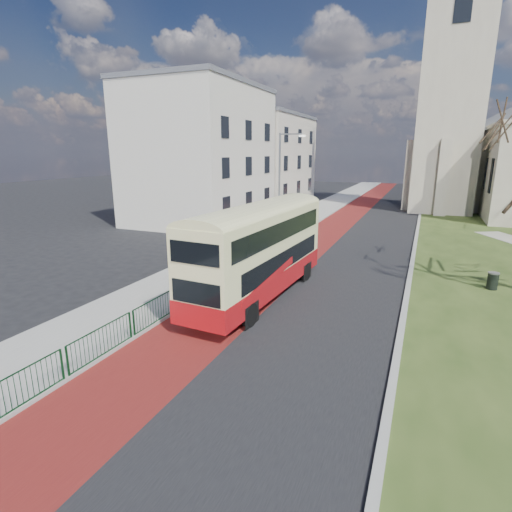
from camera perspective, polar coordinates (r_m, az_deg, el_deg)
The scene contains 13 objects.
ground at distance 15.74m, azimuth -3.67°, elevation -10.52°, with size 160.00×160.00×0.00m, color black.
road_carriageway at distance 33.75m, azimuth 14.06°, elevation 2.79°, with size 9.00×120.00×0.01m, color black.
bus_lane at distance 34.25m, azimuth 9.60°, elevation 3.20°, with size 3.40×120.00×0.01m, color #591414.
pavement_west at distance 35.28m, azimuth 3.59°, elevation 3.80°, with size 4.00×120.00×0.12m, color gray.
kerb_west at distance 34.68m, azimuth 6.71°, elevation 3.55°, with size 0.25×120.00×0.13m, color #999993.
kerb_east at distance 35.33m, azimuth 21.97°, elevation 2.78°, with size 0.25×80.00×0.13m, color #999993.
pedestrian_railing at distance 20.13m, azimuth -6.13°, elevation -3.18°, with size 0.07×24.00×1.12m.
gothic_church at distance 51.48m, azimuth 31.62°, elevation 19.82°, with size 16.38×18.00×40.00m.
street_block_near at distance 40.28m, azimuth -7.81°, elevation 14.28°, with size 10.30×14.30×13.00m.
street_block_far at distance 54.68m, azimuth 1.00°, elevation 13.69°, with size 10.30×16.30×11.50m.
streetlamp at distance 32.62m, azimuth 3.62°, elevation 10.95°, with size 2.13×0.18×8.00m.
bus at distance 18.33m, azimuth 0.49°, elevation 1.25°, with size 2.98×10.35×4.28m.
litter_bin at distance 23.12m, azimuth 30.72°, elevation -3.06°, with size 0.61×0.61×0.86m.
Camera 1 is at (6.45, -12.71, 6.69)m, focal length 28.00 mm.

